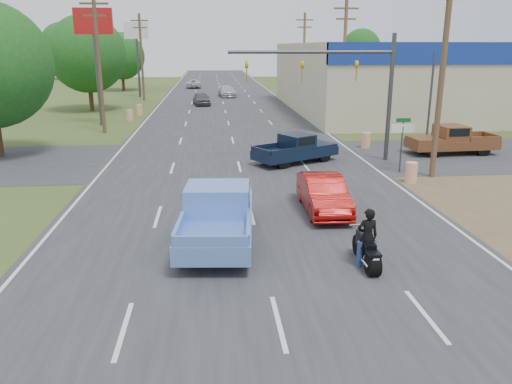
{
  "coord_description": "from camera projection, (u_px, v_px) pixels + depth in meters",
  "views": [
    {
      "loc": [
        -1.47,
        -10.34,
        6.29
      ],
      "look_at": [
        0.07,
        6.65,
        1.3
      ],
      "focal_mm": 35.0,
      "sensor_mm": 36.0,
      "label": 1
    }
  ],
  "objects": [
    {
      "name": "barrel_2",
      "position": [
        130.0,
        116.0,
        43.4
      ],
      "size": [
        0.56,
        0.56,
        1.0
      ],
      "primitive_type": "cylinder",
      "color": "orange",
      "rests_on": "ground"
    },
    {
      "name": "ground",
      "position": [
        279.0,
        323.0,
        11.78
      ],
      "size": [
        200.0,
        200.0,
        0.0
      ],
      "primitive_type": "plane",
      "color": "#38451B",
      "rests_on": "ground"
    },
    {
      "name": "pole_sign_left_near",
      "position": [
        94.0,
        35.0,
        39.44
      ],
      "size": [
        3.0,
        0.35,
        9.2
      ],
      "color": "#3F3F44",
      "rests_on": "ground"
    },
    {
      "name": "main_road",
      "position": [
        225.0,
        112.0,
        50.01
      ],
      "size": [
        15.0,
        180.0,
        0.02
      ],
      "primitive_type": "cube",
      "color": "#2D2D30",
      "rests_on": "ground"
    },
    {
      "name": "cross_road",
      "position": [
        237.0,
        159.0,
        28.98
      ],
      "size": [
        120.0,
        10.0,
        0.02
      ],
      "primitive_type": "cube",
      "color": "#2D2D30",
      "rests_on": "ground"
    },
    {
      "name": "blue_pickup",
      "position": [
        218.0,
        213.0,
        16.58
      ],
      "size": [
        2.74,
        6.01,
        1.94
      ],
      "rotation": [
        0.0,
        0.0,
        -0.09
      ],
      "color": "black",
      "rests_on": "ground"
    },
    {
      "name": "tree_5",
      "position": [
        361.0,
        48.0,
        103.53
      ],
      "size": [
        7.98,
        7.98,
        9.88
      ],
      "color": "#422D19",
      "rests_on": "ground"
    },
    {
      "name": "lane_sign",
      "position": [
        402.0,
        136.0,
        25.33
      ],
      "size": [
        1.2,
        0.08,
        2.52
      ],
      "color": "#3F3F44",
      "rests_on": "ground"
    },
    {
      "name": "distant_car_grey",
      "position": [
        201.0,
        99.0,
        55.37
      ],
      "size": [
        2.18,
        4.33,
        1.41
      ],
      "primitive_type": "imported",
      "rotation": [
        0.0,
        0.0,
        0.13
      ],
      "color": "#505054",
      "rests_on": "ground"
    },
    {
      "name": "rider",
      "position": [
        367.0,
        240.0,
        14.58
      ],
      "size": [
        0.63,
        0.42,
        1.72
      ],
      "primitive_type": "imported",
      "rotation": [
        0.0,
        0.0,
        3.16
      ],
      "color": "black",
      "rests_on": "ground"
    },
    {
      "name": "pole_sign_left_far",
      "position": [
        137.0,
        39.0,
        62.39
      ],
      "size": [
        3.0,
        0.35,
        9.2
      ],
      "color": "#3F3F44",
      "rests_on": "ground"
    },
    {
      "name": "distant_car_white",
      "position": [
        193.0,
        84.0,
        78.33
      ],
      "size": [
        2.45,
        4.8,
        1.3
      ],
      "primitive_type": "imported",
      "rotation": [
        0.0,
        0.0,
        3.2
      ],
      "color": "silver",
      "rests_on": "ground"
    },
    {
      "name": "utility_pole_5",
      "position": [
        99.0,
        60.0,
        36.23
      ],
      "size": [
        2.0,
        0.28,
        10.0
      ],
      "color": "#4C3823",
      "rests_on": "ground"
    },
    {
      "name": "utility_pole_2",
      "position": [
        344.0,
        59.0,
        40.74
      ],
      "size": [
        2.0,
        0.28,
        10.0
      ],
      "color": "#4C3823",
      "rests_on": "ground"
    },
    {
      "name": "barrel_0",
      "position": [
        411.0,
        173.0,
        23.8
      ],
      "size": [
        0.56,
        0.56,
        1.0
      ],
      "primitive_type": "cylinder",
      "color": "orange",
      "rests_on": "ground"
    },
    {
      "name": "tree_1",
      "position": [
        87.0,
        54.0,
        49.19
      ],
      "size": [
        7.56,
        7.56,
        9.36
      ],
      "color": "#422D19",
      "rests_on": "ground"
    },
    {
      "name": "barrel_1",
      "position": [
        366.0,
        140.0,
        31.96
      ],
      "size": [
        0.56,
        0.56,
        1.0
      ],
      "primitive_type": "cylinder",
      "color": "orange",
      "rests_on": "ground"
    },
    {
      "name": "street_name_sign",
      "position": [
        402.0,
        137.0,
        26.9
      ],
      "size": [
        0.8,
        0.08,
        2.61
      ],
      "color": "#3F3F44",
      "rests_on": "ground"
    },
    {
      "name": "dirt_verge",
      "position": [
        493.0,
        193.0,
        22.29
      ],
      "size": [
        8.0,
        18.0,
        0.01
      ],
      "primitive_type": "cube",
      "color": "brown",
      "rests_on": "ground"
    },
    {
      "name": "brown_pickup",
      "position": [
        450.0,
        140.0,
        30.11
      ],
      "size": [
        5.34,
        2.28,
        1.74
      ],
      "rotation": [
        0.0,
        0.0,
        1.62
      ],
      "color": "black",
      "rests_on": "ground"
    },
    {
      "name": "barrel_3",
      "position": [
        140.0,
        110.0,
        47.25
      ],
      "size": [
        0.56,
        0.56,
        1.0
      ],
      "primitive_type": "cylinder",
      "color": "orange",
      "rests_on": "ground"
    },
    {
      "name": "tree_6",
      "position": [
        64.0,
        45.0,
        98.16
      ],
      "size": [
        8.82,
        8.82,
        10.92
      ],
      "color": "#422D19",
      "rests_on": "ground"
    },
    {
      "name": "red_convertible",
      "position": [
        323.0,
        194.0,
        19.58
      ],
      "size": [
        1.57,
        4.35,
        1.43
      ],
      "primitive_type": "imported",
      "rotation": [
        0.0,
        0.0,
        -0.01
      ],
      "color": "#8D0906",
      "rests_on": "ground"
    },
    {
      "name": "tree_2",
      "position": [
        121.0,
        56.0,
        72.25
      ],
      "size": [
        6.72,
        6.72,
        8.32
      ],
      "color": "#422D19",
      "rests_on": "ground"
    },
    {
      "name": "distant_car_silver",
      "position": [
        227.0,
        91.0,
        64.66
      ],
      "size": [
        2.4,
        5.03,
        1.42
      ],
      "primitive_type": "imported",
      "rotation": [
        0.0,
        0.0,
        0.09
      ],
      "color": "#BCBDC2",
      "rests_on": "ground"
    },
    {
      "name": "utility_pole_6",
      "position": [
        141.0,
        55.0,
        59.17
      ],
      "size": [
        2.0,
        0.28,
        10.0
      ],
      "color": "#4C3823",
      "rests_on": "ground"
    },
    {
      "name": "utility_pole_1",
      "position": [
        443.0,
        68.0,
        23.53
      ],
      "size": [
        2.0,
        0.28,
        10.0
      ],
      "color": "#4C3823",
      "rests_on": "ground"
    },
    {
      "name": "motorcycle",
      "position": [
        367.0,
        252.0,
        14.64
      ],
      "size": [
        0.65,
        2.13,
        1.08
      ],
      "rotation": [
        0.0,
        0.0,
        0.02
      ],
      "color": "black",
      "rests_on": "ground"
    },
    {
      "name": "signal_mast",
      "position": [
        344.0,
        75.0,
        27.18
      ],
      "size": [
        9.12,
        0.4,
        7.0
      ],
      "color": "#3F3F44",
      "rests_on": "ground"
    },
    {
      "name": "navy_pickup",
      "position": [
        297.0,
        148.0,
        27.87
      ],
      "size": [
        5.15,
        4.03,
        1.61
      ],
      "rotation": [
        0.0,
        0.0,
        -1.05
      ],
      "color": "black",
      "rests_on": "ground"
    },
    {
      "name": "utility_pole_3",
      "position": [
        304.0,
        55.0,
        57.94
      ],
      "size": [
        2.0,
        0.28,
        10.0
      ],
      "color": "#4C3823",
      "rests_on": "ground"
    }
  ]
}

